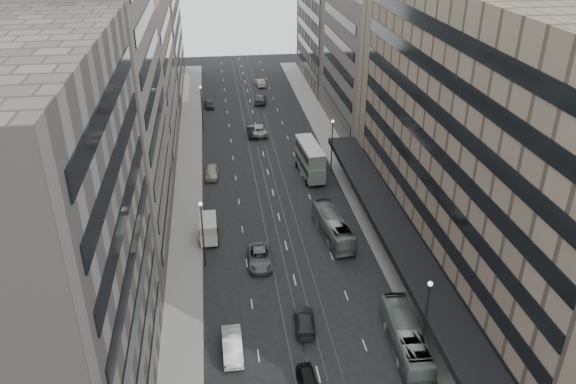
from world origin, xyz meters
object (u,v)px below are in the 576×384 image
bus_near (406,337)px  panel_van (208,228)px  bus_far (333,226)px  sedan_1 (232,346)px  sedan_2 (260,257)px  double_decker (310,159)px  sedan_0 (308,381)px

bus_near → panel_van: bus_near is taller
bus_far → panel_van: 15.25m
bus_near → sedan_1: 15.94m
panel_van → sedan_2: panel_van is taller
bus_near → panel_van: size_ratio=2.32×
panel_van → sedan_1: (1.87, -19.99, -0.74)m
panel_van → sedan_1: 20.09m
bus_near → sedan_2: bearing=-49.4°
bus_near → sedan_1: bearing=-3.1°
double_decker → panel_van: bearing=-137.6°
sedan_0 → sedan_2: size_ratio=0.68×
bus_near → double_decker: bearing=-83.1°
sedan_2 → panel_van: bearing=135.2°
double_decker → panel_van: double_decker is taller
bus_near → sedan_0: size_ratio=2.70×
panel_van → sedan_0: bearing=-72.4°
bus_near → sedan_0: (-9.64, -3.19, -0.81)m
sedan_2 → sedan_0: bearing=-81.4°
sedan_0 → sedan_2: (-2.34, 18.98, 0.14)m
bus_near → double_decker: size_ratio=1.14×
panel_van → sedan_0: (8.06, -24.99, -0.92)m
bus_far → panel_van: bearing=-11.2°
sedan_1 → sedan_2: (3.85, 13.99, -0.04)m
bus_far → double_decker: 17.81m
panel_van → sedan_2: (5.72, -6.00, -0.78)m
bus_far → sedan_0: bus_far is taller
bus_far → sedan_1: (-13.30, -18.49, -0.63)m
bus_near → panel_van: 28.08m
bus_near → bus_far: 20.46m
panel_van → sedan_0: 26.27m
bus_near → sedan_0: 10.18m
sedan_0 → sedan_1: (-6.19, 5.00, 0.17)m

